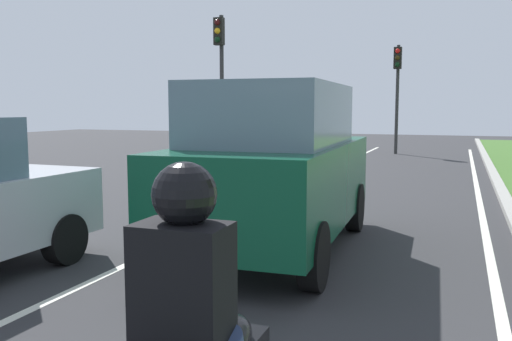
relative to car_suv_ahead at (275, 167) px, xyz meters
name	(u,v)px	position (x,y,z in m)	size (l,w,h in m)	color
ground_plane	(308,196)	(-0.82, 4.76, -1.17)	(60.00, 60.00, 0.00)	#2D2D30
lane_line_center	(278,194)	(-1.52, 4.76, -1.16)	(0.12, 32.00, 0.01)	silver
lane_line_right_edge	(480,205)	(2.78, 4.76, -1.16)	(0.12, 32.00, 0.01)	silver
curb_right	(507,204)	(3.28, 4.76, -1.11)	(0.24, 48.00, 0.12)	#9E9B93
car_suv_ahead	(275,167)	(0.00, 0.00, 0.00)	(2.12, 4.57, 2.28)	#0C472D
rider_person	(186,288)	(1.27, -5.01, 0.02)	(0.50, 0.40, 1.16)	black
traffic_light_overhead_left	(220,63)	(-5.37, 10.13, 2.33)	(0.32, 0.50, 5.07)	#2D2D2D
traffic_light_far_median	(397,79)	(-0.25, 16.94, 2.02)	(0.32, 0.50, 4.61)	#2D2D2D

